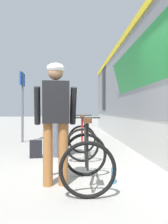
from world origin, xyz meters
TOP-DOWN VIEW (x-y plane):
  - ground_plane at (0.00, 0.00)m, footprint 80.00×80.00m
  - cyclist_near_in_dark at (-0.28, -0.38)m, footprint 0.63×0.35m
  - cyclist_far_in_red at (-0.31, 1.75)m, footprint 0.63×0.34m
  - bicycle_near_black at (0.16, -0.43)m, footprint 0.73×1.09m
  - bicycle_far_red at (0.18, 1.69)m, footprint 0.74×1.09m
  - backpack_on_platform at (-0.88, 1.69)m, footprint 0.30×0.22m
  - water_bottle_near_the_bikes at (0.56, -0.34)m, footprint 0.07×0.07m
  - platform_sign_post at (-1.75, 4.42)m, footprint 0.08×0.70m

SIDE VIEW (x-z plane):
  - ground_plane at x=0.00m, z-range 0.00..0.00m
  - water_bottle_near_the_bikes at x=0.56m, z-range 0.00..0.23m
  - backpack_on_platform at x=-0.88m, z-range 0.00..0.40m
  - bicycle_near_black at x=0.16m, z-range -0.09..0.89m
  - bicycle_far_red at x=0.18m, z-range -0.09..0.89m
  - cyclist_near_in_dark at x=-0.28m, z-range 0.17..1.94m
  - cyclist_far_in_red at x=-0.31m, z-range 0.17..1.94m
  - platform_sign_post at x=-1.75m, z-range 0.42..2.82m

